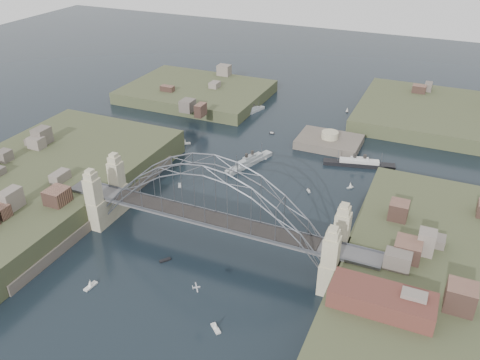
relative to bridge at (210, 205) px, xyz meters
name	(u,v)px	position (x,y,z in m)	size (l,w,h in m)	color
ground	(212,246)	(0.00, 0.00, -12.32)	(500.00, 500.00, 0.00)	black
bridge	(210,205)	(0.00, 0.00, 0.00)	(84.00, 13.80, 24.60)	#545456
shore_west	(37,193)	(-57.32, 0.00, -10.35)	(50.50, 90.00, 12.00)	#3C4327
shore_east	(451,304)	(57.32, 0.00, -10.35)	(50.50, 90.00, 12.00)	#3C4327
headland_nw	(197,96)	(-55.00, 95.00, -11.82)	(60.00, 45.00, 9.00)	#3C4327
headland_ne	(449,121)	(50.00, 110.00, -11.57)	(70.00, 55.00, 9.50)	#3C4327
fort_island	(329,146)	(12.00, 70.00, -12.66)	(22.00, 16.00, 9.40)	#534A40
wharf_shed	(382,300)	(44.00, -14.00, -2.32)	(20.00, 8.00, 4.00)	#592D26
naval_cruiser_near	(249,162)	(-8.50, 45.04, -11.37)	(9.38, 20.24, 6.15)	#9BA1A3
naval_cruiser_far	(252,111)	(-25.19, 87.89, -11.59)	(6.08, 13.95, 4.73)	#9BA1A3
ocean_liner	(359,164)	(25.12, 58.76, -11.44)	(23.37, 8.55, 5.71)	black
aeroplane	(196,287)	(7.82, -22.62, -5.12)	(2.06, 2.66, 0.46)	#B7B9C0
small_boat_a	(180,186)	(-22.68, 23.27, -12.17)	(2.12, 2.78, 0.45)	silver
small_boat_b	(308,191)	(14.74, 35.95, -12.03)	(1.67, 1.94, 1.43)	silver
small_boat_c	(165,260)	(-7.75, -10.04, -12.17)	(2.49, 2.83, 0.45)	silver
small_boat_d	(350,186)	(25.84, 43.17, -11.41)	(1.88, 2.12, 2.38)	silver
small_boat_e	(185,143)	(-35.88, 50.24, -11.71)	(3.94, 3.46, 2.38)	silver
small_boat_f	(264,156)	(-5.47, 51.07, -11.33)	(1.80, 1.30, 2.38)	silver
small_boat_g	(216,327)	(13.49, -25.13, -11.60)	(3.08, 2.85, 2.38)	silver
small_boat_h	(272,133)	(-10.32, 71.27, -12.03)	(1.98, 0.92, 1.43)	silver
small_boat_i	(323,240)	(25.66, 13.34, -12.04)	(2.23, 2.05, 1.43)	silver
small_boat_j	(90,285)	(-18.40, -25.08, -11.66)	(1.54, 3.66, 2.38)	silver
small_boat_k	(347,110)	(10.56, 104.33, -11.33)	(1.40, 1.81, 2.38)	silver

